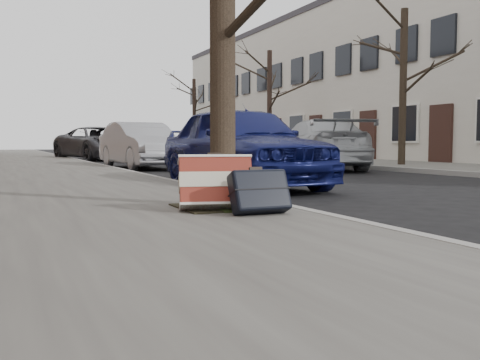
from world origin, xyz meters
name	(u,v)px	position (x,y,z in m)	size (l,w,h in m)	color
ground	(450,223)	(0.00, 0.00, 0.00)	(120.00, 120.00, 0.00)	black
near_sidewalk	(14,165)	(-3.70, 15.00, 0.06)	(5.00, 70.00, 0.12)	slate
far_sidewalk	(314,160)	(7.80, 15.00, 0.06)	(4.00, 70.00, 0.12)	slate
house_far	(401,82)	(13.15, 16.00, 3.60)	(6.70, 40.00, 7.20)	beige
dirt_patch	(219,207)	(-2.00, 1.20, 0.13)	(0.85, 0.85, 0.01)	black
suitcase_red	(216,183)	(-2.13, 0.98, 0.40)	(0.72, 0.20, 0.52)	maroon
suitcase_navy	(259,191)	(-1.85, 0.55, 0.34)	(0.57, 0.18, 0.40)	black
car_near_front	(241,146)	(-0.15, 4.76, 0.74)	(1.76, 4.37, 1.49)	#101552
car_near_mid	(141,145)	(-0.14, 12.25, 0.71)	(1.50, 4.31, 1.42)	#A2A3A9
car_near_back	(99,143)	(-0.03, 20.61, 0.75)	(2.50, 5.42, 1.51)	#39393D
car_far_front	(318,145)	(4.51, 9.54, 0.72)	(2.02, 4.97, 1.44)	#9FA2A6
car_far_back	(198,143)	(4.76, 20.77, 0.78)	(1.85, 4.60, 1.57)	maroon
tree_far_a	(403,87)	(7.20, 9.01, 2.48)	(0.22, 0.22, 4.72)	black
tree_far_b	(269,104)	(7.20, 17.89, 2.54)	(0.22, 0.22, 4.84)	black
tree_far_c	(194,116)	(7.20, 28.28, 2.46)	(0.22, 0.22, 4.68)	black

